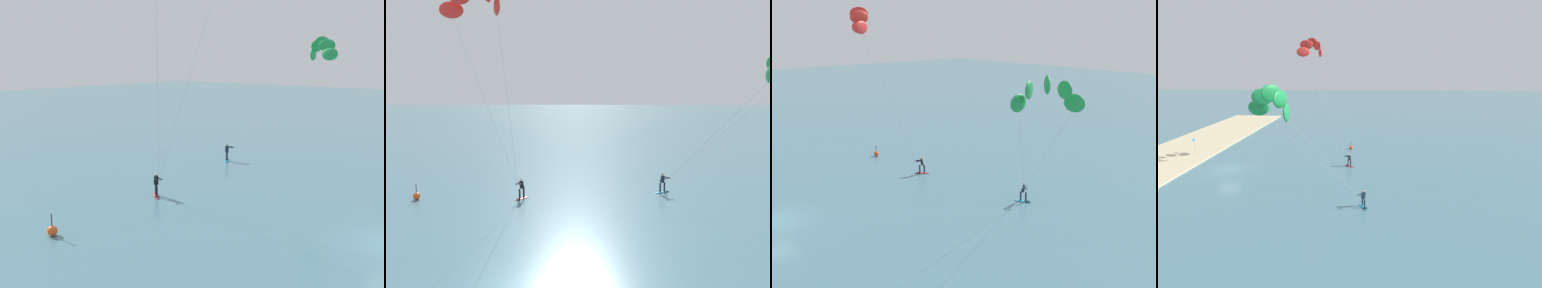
{
  "view_description": "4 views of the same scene",
  "coord_description": "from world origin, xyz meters",
  "views": [
    {
      "loc": [
        -21.77,
        -4.49,
        9.33
      ],
      "look_at": [
        2.6,
        15.58,
        2.89
      ],
      "focal_mm": 38.86,
      "sensor_mm": 36.0,
      "label": 1
    },
    {
      "loc": [
        2.89,
        -19.37,
        9.94
      ],
      "look_at": [
        2.41,
        14.45,
        4.52
      ],
      "focal_mm": 41.78,
      "sensor_mm": 36.0,
      "label": 2
    },
    {
      "loc": [
        32.88,
        -9.73,
        14.3
      ],
      "look_at": [
        4.04,
        15.14,
        4.2
      ],
      "focal_mm": 42.44,
      "sensor_mm": 36.0,
      "label": 3
    },
    {
      "loc": [
        35.45,
        17.47,
        12.64
      ],
      "look_at": [
        3.98,
        15.41,
        4.52
      ],
      "focal_mm": 29.15,
      "sensor_mm": 36.0,
      "label": 4
    }
  ],
  "objects": [
    {
      "name": "kitesurfer_mid_water",
      "position": [
        -4.15,
        10.38,
        13.95
      ],
      "size": [
        5.22,
        7.01,
        15.75
      ],
      "color": "red",
      "rests_on": "ground"
    },
    {
      "name": "kitesurfer_nearshore",
      "position": [
        15.71,
        11.48,
        9.83
      ],
      "size": [
        9.17,
        8.27,
        11.41
      ],
      "color": "#23ADD1",
      "rests_on": "ground"
    },
    {
      "name": "marker_buoy",
      "position": [
        -10.38,
        14.64,
        0.3
      ],
      "size": [
        0.56,
        0.56,
        1.38
      ],
      "color": "#EA5119",
      "rests_on": "ground"
    },
    {
      "name": "ground_plane",
      "position": [
        0.0,
        0.0,
        0.0
      ],
      "size": [
        240.0,
        240.0,
        0.0
      ],
      "primitive_type": "plane",
      "color": "slate"
    }
  ]
}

